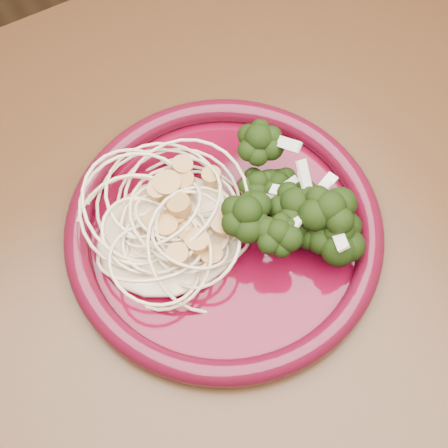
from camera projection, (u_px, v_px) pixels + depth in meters
name	position (u px, v px, depth m)	size (l,w,h in m)	color
dining_table	(199.00, 325.00, 0.66)	(1.20, 0.80, 0.75)	#472814
dinner_plate	(224.00, 228.00, 0.59)	(0.39, 0.39, 0.02)	#4F0515
spaghetti_pile	(170.00, 229.00, 0.57)	(0.14, 0.12, 0.03)	beige
scallop_cluster	(167.00, 209.00, 0.54)	(0.13, 0.13, 0.04)	#BC8946
broccoli_pile	(290.00, 208.00, 0.57)	(0.10, 0.16, 0.06)	black
onion_garnish	(294.00, 189.00, 0.54)	(0.07, 0.10, 0.05)	beige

